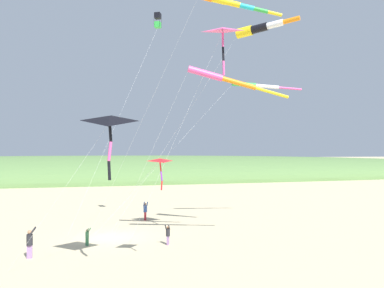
{
  "coord_description": "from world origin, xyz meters",
  "views": [
    {
      "loc": [
        -29.25,
        1.01,
        6.4
      ],
      "look_at": [
        -4.16,
        -5.21,
        6.82
      ],
      "focal_mm": 36.32,
      "sensor_mm": 36.0,
      "label": 1
    }
  ],
  "objects": [
    {
      "name": "person_child_green_jacket",
      "position": [
        -2.23,
        1.55,
        0.65
      ],
      "size": [
        0.41,
        0.43,
        1.2
      ],
      "color": "#3D7F51",
      "rests_on": "ground_plane"
    },
    {
      "name": "kite_windsock_black_fish_shape",
      "position": [
        -5.51,
        -6.97,
        11.01
      ],
      "size": [
        5.77,
        11.11,
        11.82
      ],
      "color": "#EF4C93",
      "rests_on": "ground_plane"
    },
    {
      "name": "kite_delta_striped_overhead",
      "position": [
        -8.95,
        0.34,
        7.91
      ],
      "size": [
        2.84,
        6.34,
        8.42
      ],
      "color": "black",
      "rests_on": "ground_plane"
    },
    {
      "name": "dune_ridge_grassy",
      "position": [
        55.0,
        0.0,
        0.0
      ],
      "size": [
        28.0,
        240.0,
        10.56
      ],
      "primitive_type": "ellipsoid",
      "color": "#567A42",
      "rests_on": "ground_plane"
    },
    {
      "name": "kite_delta_teal_far_right",
      "position": [
        -7.96,
        -2.44,
        5.8
      ],
      "size": [
        7.05,
        5.03,
        6.01
      ],
      "color": "red",
      "rests_on": "ground_plane"
    },
    {
      "name": "kite_delta_long_streamer_right",
      "position": [
        -5.4,
        -6.96,
        14.14
      ],
      "size": [
        3.9,
        7.0,
        14.51
      ],
      "color": "#EF4C93",
      "rests_on": "ground_plane"
    },
    {
      "name": "person_bystander_far",
      "position": [
        6.34,
        -3.4,
        0.94
      ],
      "size": [
        0.54,
        0.43,
        1.73
      ],
      "color": "#B72833",
      "rests_on": "ground_plane"
    },
    {
      "name": "kite_windsock_checkered_midright",
      "position": [
        -4.36,
        -9.89,
        14.85
      ],
      "size": [
        8.66,
        11.88,
        15.29
      ],
      "color": "yellow",
      "rests_on": "ground_plane"
    },
    {
      "name": "kite_box_long_streamer_left",
      "position": [
        1.95,
        -3.83,
        16.96
      ],
      "size": [
        4.34,
        7.29,
        17.61
      ],
      "color": "black",
      "rests_on": "ground_plane"
    },
    {
      "name": "kite_windsock_green_low_center",
      "position": [
        1.94,
        -12.47,
        12.0
      ],
      "size": [
        1.12,
        17.61,
        12.34
      ],
      "color": "green",
      "rests_on": "ground_plane"
    },
    {
      "name": "person_adult_flyer",
      "position": [
        -4.58,
        4.79,
        1.0
      ],
      "size": [
        0.43,
        0.55,
        1.84
      ],
      "color": "#8E6B9E",
      "rests_on": "ground_plane"
    },
    {
      "name": "kite_windsock_red_high_left",
      "position": [
        -7.11,
        -6.74,
        15.34
      ],
      "size": [
        10.69,
        11.24,
        16.02
      ],
      "color": "orange",
      "rests_on": "ground_plane"
    },
    {
      "name": "person_child_grey_jacket",
      "position": [
        -3.34,
        -3.74,
        0.77
      ],
      "size": [
        0.5,
        0.45,
        1.41
      ],
      "color": "#8E6B9E",
      "rests_on": "ground_plane"
    },
    {
      "name": "ground_plane",
      "position": [
        0.0,
        0.0,
        0.0
      ],
      "size": [
        600.0,
        600.0,
        0.0
      ],
      "primitive_type": "plane",
      "color": "#C6B58C"
    }
  ]
}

